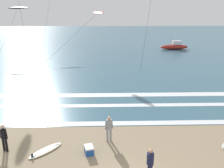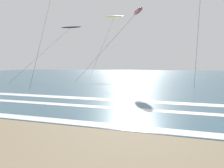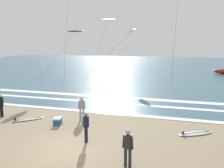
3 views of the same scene
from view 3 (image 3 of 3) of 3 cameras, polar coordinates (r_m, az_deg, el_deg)
The scene contains 15 objects.
ground_plane at distance 13.02m, azimuth -9.87°, elevation -13.91°, with size 160.00×160.00×0.00m, color #937F60.
ocean_surface at distance 62.35m, azimuth 12.56°, elevation 4.00°, with size 140.00×90.00×0.01m, color #386075.
wave_foam_shoreline at distance 18.85m, azimuth -0.19°, elevation -6.53°, with size 41.52×0.64×0.01m, color white.
wave_foam_mid_break at distance 22.03m, azimuth 0.27°, elevation -4.27°, with size 50.13×0.64×0.01m, color white.
wave_foam_outer_break at distance 23.77m, azimuth 8.09°, elevation -3.39°, with size 45.31×0.98×0.01m, color white.
surfer_left_near at distance 19.36m, azimuth -23.48°, elevation -3.99°, with size 0.50×0.32×1.60m.
surfer_right_near at distance 10.70m, azimuth 3.54°, elevation -13.41°, with size 0.52×0.32×1.60m.
surfer_foreground_main at distance 13.31m, azimuth -5.82°, elevation -8.92°, with size 0.32×0.52×1.60m.
surfer_left_far at distance 17.03m, azimuth -6.76°, elevation -4.99°, with size 0.51×0.32×1.60m.
surfboard_left_pile at distance 18.19m, azimuth -18.21°, elevation -7.45°, with size 1.86×1.95×0.25m.
surfboard_right_spare at distance 15.40m, azimuth 18.13°, elevation -10.41°, with size 2.07×1.69×0.25m.
kite_black_high_right at distance 48.36m, azimuth -8.14°, elevation 11.54°, with size 3.27×13.52×7.65m.
kite_yellow_mid_center at distance 54.32m, azimuth -0.85°, elevation 14.09°, with size 3.29×9.35×10.28m.
kite_red_far_left at distance 34.87m, azimuth 4.63°, elevation 11.87°, with size 8.82×3.29×7.14m.
cooler_box at distance 16.64m, azimuth -12.02°, elevation -8.08°, with size 0.59×0.71×0.44m.
Camera 3 is at (5.68, -10.60, 5.00)m, focal length 41.03 mm.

